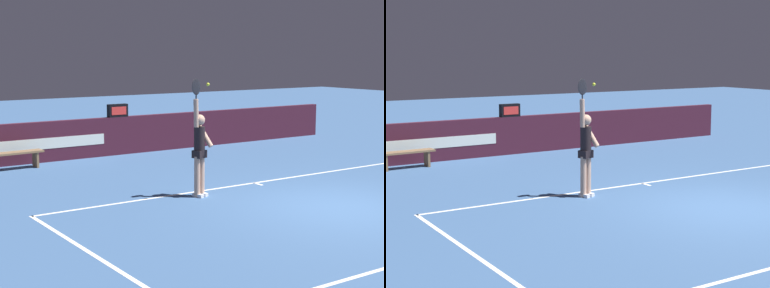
# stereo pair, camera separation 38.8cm
# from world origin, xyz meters

# --- Properties ---
(ground_plane) EXTENTS (60.00, 60.00, 0.00)m
(ground_plane) POSITION_xyz_m (0.00, 0.00, 0.00)
(ground_plane) COLOR #3A5C8B
(court_lines) EXTENTS (10.69, 5.58, 0.00)m
(court_lines) POSITION_xyz_m (0.00, -0.02, 0.00)
(court_lines) COLOR white
(court_lines) RESTS_ON ground
(back_wall) EXTENTS (14.49, 0.20, 1.11)m
(back_wall) POSITION_xyz_m (-0.01, 8.08, 0.56)
(back_wall) COLOR #401726
(back_wall) RESTS_ON ground
(speed_display) EXTENTS (0.60, 0.19, 0.38)m
(speed_display) POSITION_xyz_m (-0.74, 8.08, 1.30)
(speed_display) COLOR black
(speed_display) RESTS_ON back_wall
(tennis_player) EXTENTS (0.51, 0.41, 2.49)m
(tennis_player) POSITION_xyz_m (-1.82, 2.30, 1.03)
(tennis_player) COLOR tan
(tennis_player) RESTS_ON ground
(tennis_ball) EXTENTS (0.07, 0.07, 0.07)m
(tennis_ball) POSITION_xyz_m (-1.85, 1.97, 2.36)
(tennis_ball) COLOR yellow
(courtside_bench_near) EXTENTS (1.49, 0.42, 0.46)m
(courtside_bench_near) POSITION_xyz_m (-4.04, 7.44, 0.35)
(courtside_bench_near) COLOR olive
(courtside_bench_near) RESTS_ON ground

